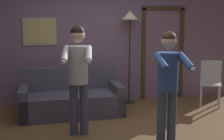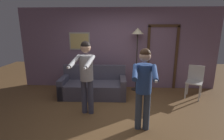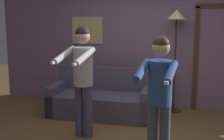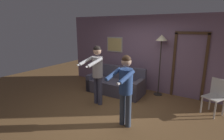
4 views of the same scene
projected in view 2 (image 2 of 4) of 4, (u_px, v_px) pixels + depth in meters
The scene contains 7 objects.
ground_plane at pixel (115, 116), 4.04m from camera, with size 12.00×12.00×0.00m, color brown.
back_wall_assembly at pixel (118, 49), 5.71m from camera, with size 6.40×0.10×2.60m.
couch at pixel (94, 87), 5.18m from camera, with size 1.92×0.90×0.87m.
torchiere_lamp at pixel (137, 38), 5.32m from camera, with size 0.36×0.36×1.98m.
person_standing_left at pixel (86, 71), 3.94m from camera, with size 0.50×0.74×1.72m.
person_standing_right at pixel (144, 83), 3.31m from camera, with size 0.47×0.71×1.64m.
dining_chair_distant at pixel (195, 80), 5.04m from camera, with size 0.57×0.57×0.93m.
Camera 2 is at (0.16, -3.65, 2.04)m, focal length 28.00 mm.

